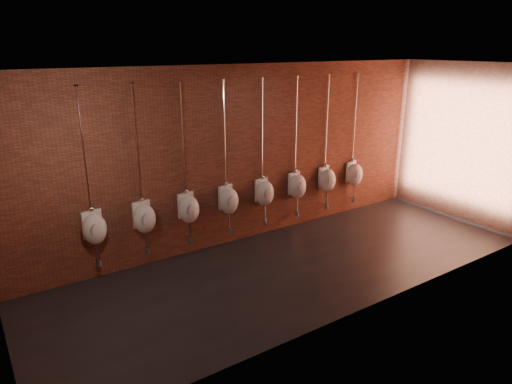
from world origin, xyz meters
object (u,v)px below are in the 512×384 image
Objects in this scene: urinal_3 at (228,200)px; urinal_4 at (265,192)px; urinal_0 at (94,228)px; urinal_6 at (327,179)px; urinal_2 at (189,208)px; urinal_5 at (297,186)px; urinal_1 at (144,217)px; urinal_7 at (354,174)px.

urinal_3 is 1.00× the size of urinal_4.
urinal_0 is 1.00× the size of urinal_6.
urinal_6 is (3.12, 0.00, 0.00)m from urinal_2.
urinal_2 is 1.00× the size of urinal_3.
urinal_1 is at bearing 180.00° from urinal_5.
urinal_0 and urinal_3 have the same top height.
urinal_7 is at bearing 0.00° from urinal_2.
urinal_5 is (3.12, 0.00, 0.00)m from urinal_1.
urinal_7 is at bearing 0.00° from urinal_1.
urinal_1 is at bearing 180.00° from urinal_7.
urinal_6 is at bearing 0.00° from urinal_1.
urinal_2 is (1.56, 0.00, 0.00)m from urinal_0.
urinal_3 and urinal_5 have the same top height.
urinal_6 is at bearing 0.00° from urinal_0.
urinal_1 is 1.56m from urinal_3.
urinal_2 is at bearing 180.00° from urinal_6.
urinal_7 is (4.69, 0.00, 0.00)m from urinal_1.
urinal_1 is 1.00× the size of urinal_5.
urinal_2 is 1.00× the size of urinal_5.
urinal_4 is (0.78, 0.00, 0.00)m from urinal_3.
urinal_0 is 1.00× the size of urinal_4.
urinal_4 is at bearing 0.00° from urinal_3.
urinal_0 and urinal_6 have the same top height.
urinal_2 and urinal_6 have the same top height.
urinal_5 and urinal_6 have the same top height.
urinal_5 is 1.00× the size of urinal_6.
urinal_1 is at bearing 180.00° from urinal_3.
urinal_7 is (1.56, 0.00, 0.00)m from urinal_5.
urinal_2 is 1.00× the size of urinal_6.
urinal_3 is at bearing 180.00° from urinal_4.
urinal_1 is 0.78m from urinal_2.
urinal_2 is (0.78, 0.00, 0.00)m from urinal_1.
urinal_0 is 1.00× the size of urinal_3.
urinal_3 is 2.34m from urinal_6.
urinal_5 and urinal_7 have the same top height.
urinal_1 is 2.34m from urinal_4.
urinal_2 is 3.12m from urinal_6.
urinal_4 is 1.56m from urinal_6.
urinal_3 is (0.78, 0.00, 0.00)m from urinal_2.
urinal_1 is 3.91m from urinal_6.
urinal_5 is 0.78m from urinal_6.
urinal_5 is (1.56, 0.00, 0.00)m from urinal_3.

